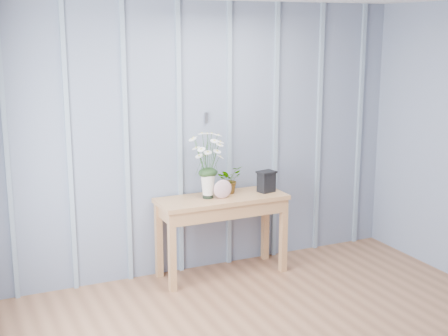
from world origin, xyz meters
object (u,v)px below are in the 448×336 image
sideboard (222,209)px  carved_box (266,181)px  daisy_vase (208,157)px  felt_disc_vessel (223,189)px

sideboard → carved_box: (0.45, -0.02, 0.22)m
daisy_vase → carved_box: (0.58, -0.03, -0.28)m
carved_box → sideboard: bearing=177.9°
daisy_vase → carved_box: 0.65m
daisy_vase → carved_box: daisy_vase is taller
sideboard → daisy_vase: 0.51m
felt_disc_vessel → carved_box: carved_box is taller
sideboard → daisy_vase: size_ratio=1.96×
sideboard → felt_disc_vessel: size_ratio=6.91×
sideboard → felt_disc_vessel: felt_disc_vessel is taller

